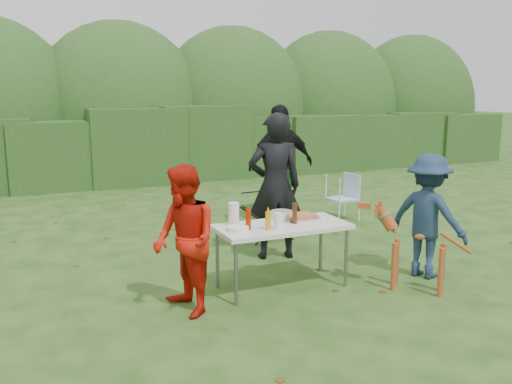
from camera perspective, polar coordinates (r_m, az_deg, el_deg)
name	(u,v)px	position (r m, az deg, el deg)	size (l,w,h in m)	color
ground	(290,295)	(6.10, 3.60, -10.78)	(80.00, 80.00, 0.00)	#1E4211
hedge_row	(135,147)	(13.35, -12.65, 4.60)	(22.00, 1.40, 1.70)	#23471C
shrub_backdrop	(121,113)	(14.86, -14.05, 8.05)	(20.00, 2.60, 3.20)	#3D6628
folding_table	(282,229)	(6.12, 2.78, -3.94)	(1.50, 0.70, 0.74)	silver
person_cook	(275,186)	(7.16, 2.01, 0.58)	(0.71, 0.47, 1.94)	black
person_red_jacket	(185,241)	(5.45, -7.51, -5.09)	(0.74, 0.58, 1.52)	red
person_black_puffy	(281,165)	(9.07, 2.65, 2.91)	(1.17, 0.49, 1.99)	black
child	(428,216)	(6.79, 17.63, -2.43)	(0.97, 0.56, 1.49)	#1B2E49
dog	(419,250)	(6.33, 16.77, -5.86)	(1.01, 0.40, 0.96)	#9E461F
camping_chair	(266,204)	(8.16, 1.08, -1.24)	(0.67, 0.67, 1.07)	#0F3812
lawn_chair	(342,197)	(9.48, 9.09, -0.50)	(0.48, 0.48, 0.81)	#489AEA
food_tray	(298,218)	(6.38, 4.45, -2.76)	(0.45, 0.30, 0.02)	#B7B7BA
focaccia_bread	(298,216)	(6.37, 4.45, -2.52)	(0.40, 0.26, 0.04)	#AE6E3A
mustard_bottle	(268,221)	(5.85, 1.28, -3.07)	(0.06, 0.06, 0.20)	orange
ketchup_bottle	(248,220)	(5.87, -0.82, -2.92)	(0.06, 0.06, 0.22)	#A11B00
beer_bottle	(295,213)	(6.14, 4.09, -2.25)	(0.06, 0.06, 0.24)	#47230F
paper_towel_roll	(234,214)	(6.04, -2.36, -2.34)	(0.12, 0.12, 0.26)	white
cup_stack	(278,221)	(5.89, 2.31, -3.08)	(0.08, 0.08, 0.18)	white
pasta_bowl	(282,215)	(6.34, 2.70, -2.45)	(0.26, 0.26, 0.10)	silver
plate_stack	(238,229)	(5.84, -1.95, -3.86)	(0.24, 0.24, 0.05)	white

